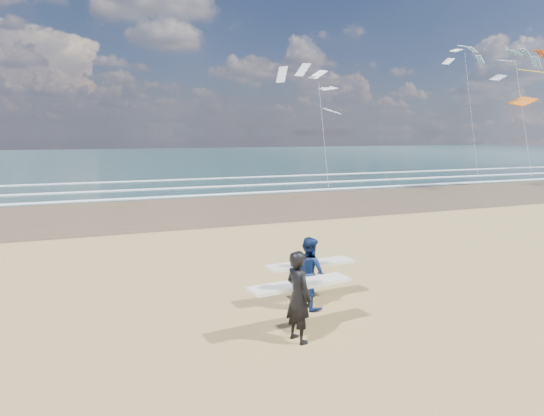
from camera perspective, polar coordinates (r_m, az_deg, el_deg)
name	(u,v)px	position (r m, az deg, el deg)	size (l,w,h in m)	color
wet_sand_strip	(452,193)	(35.44, 20.39, 1.67)	(220.00, 12.00, 0.01)	brown
ocean	(228,157)	(83.64, -5.16, 6.01)	(220.00, 100.00, 0.02)	#1B383B
foam_breakers	(370,179)	(43.43, 11.49, 3.33)	(220.00, 11.70, 0.05)	white
surfer_near	(299,295)	(9.70, 3.15, -10.16)	(2.25, 1.11, 1.84)	black
surfer_far	(310,272)	(11.53, 4.44, -7.48)	(2.23, 1.14, 1.70)	#0E204F
kite_1	(321,111)	(39.97, 5.84, 11.26)	(6.42, 4.81, 10.09)	slate
kite_2	(521,98)	(54.61, 27.20, 11.45)	(6.30, 4.79, 13.28)	slate
kite_5	(470,101)	(54.66, 22.24, 11.62)	(5.03, 4.65, 14.00)	slate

